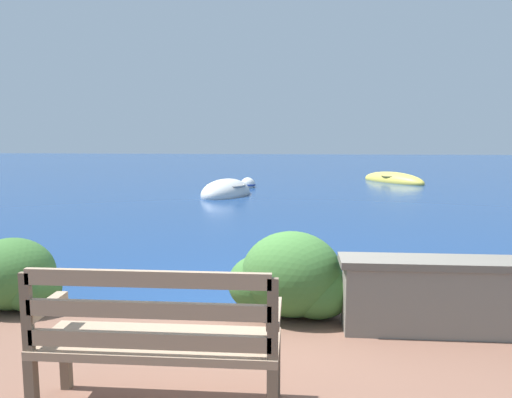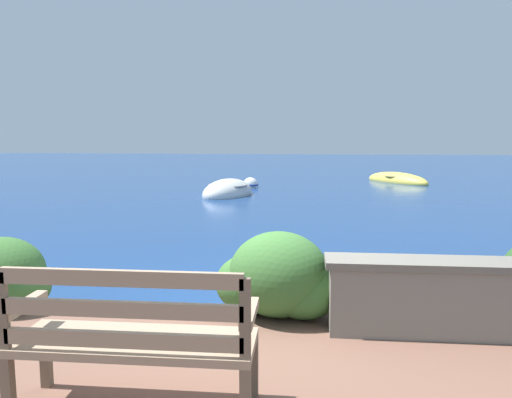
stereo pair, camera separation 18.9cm
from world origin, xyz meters
The scene contains 8 objects.
ground_plane centered at (0.00, 0.00, 0.00)m, with size 80.00×80.00×0.00m.
park_bench centered at (-0.66, -1.96, 0.70)m, with size 1.44×0.48×0.93m.
stone_wall centered at (1.43, -0.56, 0.54)m, with size 1.82×0.39×0.63m.
hedge_clump_far_left centered at (-2.54, -0.28, 0.51)m, with size 1.00×0.72×0.68m.
hedge_clump_left centered at (0.10, -0.25, 0.56)m, with size 1.14×0.82×0.78m.
rowboat_nearest centered at (-1.96, 10.17, 0.08)m, with size 1.88×2.51×0.89m.
rowboat_mid centered at (3.90, 14.88, 0.06)m, with size 2.44×3.01×0.67m.
mooring_buoy centered at (-1.53, 12.55, 0.09)m, with size 0.56×0.56×0.51m.
Camera 1 is at (0.14, -4.67, 1.88)m, focal length 35.00 mm.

